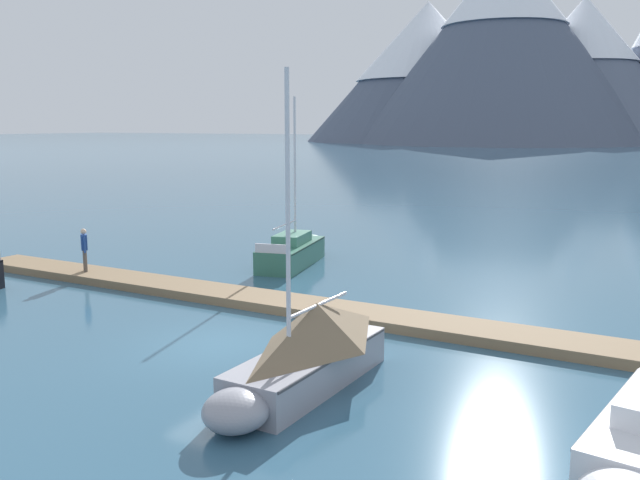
{
  "coord_description": "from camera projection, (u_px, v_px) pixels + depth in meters",
  "views": [
    {
      "loc": [
        10.55,
        -14.95,
        6.0
      ],
      "look_at": [
        0.0,
        6.0,
        2.0
      ],
      "focal_mm": 38.24,
      "sensor_mm": 36.0,
      "label": 1
    }
  ],
  "objects": [
    {
      "name": "sailboat_second_berth",
      "position": [
        295.0,
        250.0,
        29.67
      ],
      "size": [
        2.52,
        6.05,
        7.14
      ],
      "color": "#336B56",
      "rests_on": "ground"
    },
    {
      "name": "sailboat_mid_dock_port",
      "position": [
        306.0,
        350.0,
        15.55
      ],
      "size": [
        2.04,
        6.01,
        7.15
      ],
      "color": "#93939E",
      "rests_on": "ground"
    },
    {
      "name": "person_on_dock",
      "position": [
        84.0,
        247.0,
        26.55
      ],
      "size": [
        0.47,
        0.41,
        1.69
      ],
      "color": "brown",
      "rests_on": "dock"
    },
    {
      "name": "dock",
      "position": [
        293.0,
        305.0,
        22.34
      ],
      "size": [
        29.67,
        3.02,
        0.3
      ],
      "color": "#846B4C",
      "rests_on": "ground"
    },
    {
      "name": "ground_plane",
      "position": [
        223.0,
        344.0,
        18.84
      ],
      "size": [
        700.0,
        700.0,
        0.0
      ],
      "primitive_type": "plane",
      "color": "#335B75"
    },
    {
      "name": "mountain_central_massif",
      "position": [
        503.0,
        43.0,
        212.72
      ],
      "size": [
        92.33,
        92.33,
        59.98
      ],
      "color": "#4C566B",
      "rests_on": "ground"
    },
    {
      "name": "mountain_west_summit",
      "position": [
        427.0,
        67.0,
        236.5
      ],
      "size": [
        83.69,
        83.69,
        47.5
      ],
      "color": "#4C566B",
      "rests_on": "ground"
    },
    {
      "name": "mountain_shoulder_ridge",
      "position": [
        582.0,
        67.0,
        216.5
      ],
      "size": [
        72.29,
        72.29,
        45.56
      ],
      "color": "slate",
      "rests_on": "ground"
    }
  ]
}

